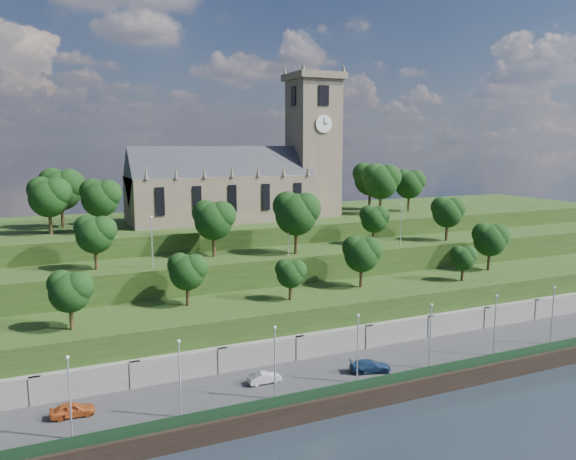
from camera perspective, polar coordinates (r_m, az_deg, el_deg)
name	(u,v)px	position (r m, az deg, el deg)	size (l,w,h in m)	color
ground	(384,405)	(65.77, 9.71, -17.12)	(320.00, 320.00, 0.00)	black
promenade	(356,376)	(69.94, 6.92, -14.51)	(160.00, 12.00, 2.00)	#2D2D30
quay_wall	(384,396)	(65.26, 9.76, -16.27)	(160.00, 0.50, 2.20)	black
fence	(381,381)	(65.13, 9.47, -14.87)	(160.00, 0.10, 1.20)	#17341C
retaining_wall	(332,348)	(74.18, 4.53, -11.83)	(160.00, 2.10, 5.00)	slate
embankment_lower	(312,323)	(78.72, 2.43, -9.41)	(160.00, 12.00, 8.00)	#203913
embankment_upper	(280,290)	(87.72, -0.77, -6.12)	(160.00, 10.00, 12.00)	#203913
hilltop	(237,256)	(106.50, -5.23, -2.64)	(160.00, 32.00, 15.00)	#203913
church	(247,177)	(101.03, -4.19, 5.35)	(38.60, 12.35, 27.60)	brown
trees_lower	(337,258)	(78.70, 4.95, -2.85)	(69.68, 8.87, 7.78)	#332714
trees_upper	(289,216)	(85.01, 0.08, 1.39)	(62.77, 8.99, 9.48)	#332714
trees_hilltop	(255,185)	(100.37, -3.33, 4.62)	(72.99, 16.02, 9.77)	#332714
lamp_posts_promenade	(358,343)	(64.13, 7.09, -11.35)	(60.36, 0.36, 7.97)	#B2B2B7
lamp_posts_upper	(288,228)	(82.94, 0.03, 0.16)	(40.36, 0.36, 7.05)	#B2B2B7
car_left	(72,409)	(61.69, -21.05, -16.65)	(1.70, 4.24, 1.44)	#A9491C
car_middle	(264,378)	(65.04, -2.42, -14.76)	(1.33, 3.82, 1.26)	#A09EA3
car_right	(370,366)	(68.50, 8.36, -13.52)	(1.99, 4.89, 1.42)	navy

